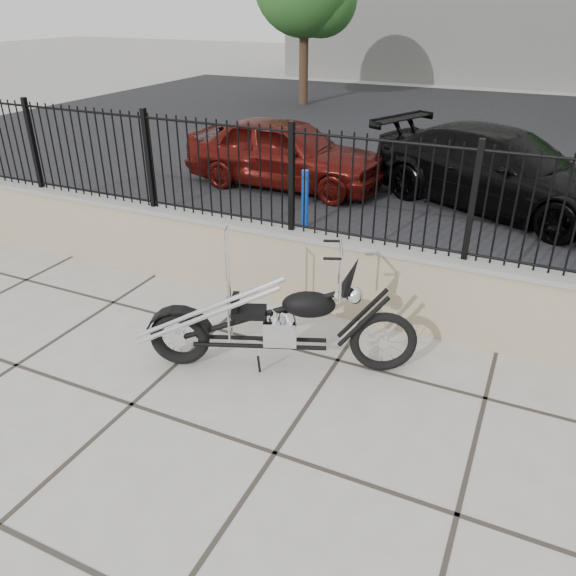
{
  "coord_description": "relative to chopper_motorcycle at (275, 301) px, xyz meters",
  "views": [
    {
      "loc": [
        1.6,
        -3.17,
        3.39
      ],
      "look_at": [
        -0.55,
        1.43,
        0.77
      ],
      "focal_mm": 35.0,
      "sensor_mm": 36.0,
      "label": 1
    }
  ],
  "objects": [
    {
      "name": "car_black",
      "position": [
        1.41,
        6.15,
        -0.08
      ],
      "size": [
        5.18,
        3.71,
        1.39
      ],
      "primitive_type": "imported",
      "rotation": [
        0.0,
        0.0,
        1.16
      ],
      "color": "black",
      "rests_on": "parking_lot"
    },
    {
      "name": "retaining_wall",
      "position": [
        0.55,
        1.37,
        -0.29
      ],
      "size": [
        14.0,
        0.36,
        0.96
      ],
      "primitive_type": "cube",
      "color": "gray",
      "rests_on": "ground_plane"
    },
    {
      "name": "bollard_a",
      "position": [
        -1.32,
        3.79,
        -0.29
      ],
      "size": [
        0.12,
        0.12,
        0.97
      ],
      "primitive_type": "cylinder",
      "rotation": [
        0.0,
        0.0,
        0.02
      ],
      "color": "blue",
      "rests_on": "ground_plane"
    },
    {
      "name": "ground_plane",
      "position": [
        0.55,
        -1.13,
        -0.77
      ],
      "size": [
        90.0,
        90.0,
        0.0
      ],
      "primitive_type": "plane",
      "color": "#99968E",
      "rests_on": "ground"
    },
    {
      "name": "chopper_motorcycle",
      "position": [
        0.0,
        0.0,
        0.0
      ],
      "size": [
        2.56,
        1.37,
        1.55
      ],
      "primitive_type": null,
      "rotation": [
        0.0,
        0.0,
        0.38
      ],
      "color": "black",
      "rests_on": "ground_plane"
    },
    {
      "name": "iron_fence",
      "position": [
        0.55,
        1.37,
        0.79
      ],
      "size": [
        14.0,
        0.08,
        1.2
      ],
      "primitive_type": "cube",
      "color": "black",
      "rests_on": "retaining_wall"
    },
    {
      "name": "car_red",
      "position": [
        -2.61,
        5.76,
        -0.09
      ],
      "size": [
        4.05,
        1.67,
        1.37
      ],
      "primitive_type": "imported",
      "rotation": [
        0.0,
        0.0,
        1.56
      ],
      "color": "#4E0E0B",
      "rests_on": "parking_lot"
    },
    {
      "name": "parking_lot",
      "position": [
        0.55,
        11.37,
        -0.77
      ],
      "size": [
        30.0,
        30.0,
        0.0
      ],
      "primitive_type": "plane",
      "color": "black",
      "rests_on": "ground"
    }
  ]
}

